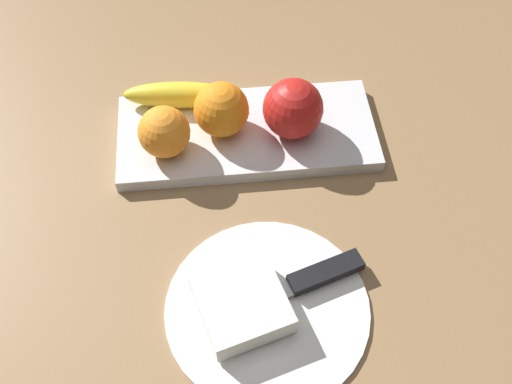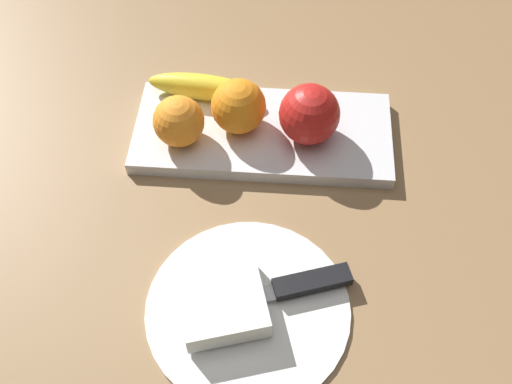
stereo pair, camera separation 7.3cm
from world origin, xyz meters
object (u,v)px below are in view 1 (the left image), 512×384
at_px(orange_near_banana, 221,110).
at_px(orange_near_apple, 164,131).
at_px(banana, 180,95).
at_px(apple, 293,109).
at_px(folded_napkin, 241,302).
at_px(fruit_tray, 247,133).
at_px(knife, 314,277).
at_px(dinner_plate, 267,308).

bearing_deg(orange_near_banana, orange_near_apple, 19.67).
bearing_deg(banana, apple, -17.07).
height_order(orange_near_banana, folded_napkin, orange_near_banana).
bearing_deg(fruit_tray, folded_napkin, 83.61).
bearing_deg(knife, banana, -81.29).
bearing_deg(banana, orange_near_banana, -37.39).
height_order(fruit_tray, folded_napkin, folded_napkin).
relative_size(orange_near_banana, knife, 0.41).
xyz_separation_m(fruit_tray, orange_near_banana, (0.03, -0.00, 0.05)).
relative_size(apple, banana, 0.51).
bearing_deg(banana, folded_napkin, -73.78).
xyz_separation_m(banana, dinner_plate, (-0.09, 0.31, -0.03)).
bearing_deg(apple, banana, -22.79).
bearing_deg(banana, dinner_plate, -68.75).
bearing_deg(folded_napkin, apple, -109.60).
height_order(orange_near_banana, dinner_plate, orange_near_banana).
distance_m(orange_near_banana, dinner_plate, 0.27).
bearing_deg(orange_near_banana, banana, -43.11).
relative_size(banana, dinner_plate, 0.67).
xyz_separation_m(fruit_tray, apple, (-0.06, 0.01, 0.05)).
bearing_deg(dinner_plate, orange_near_apple, -65.40).
height_order(orange_near_apple, orange_near_banana, orange_near_banana).
bearing_deg(dinner_plate, folded_napkin, -0.00).
distance_m(orange_near_apple, knife, 0.27).
bearing_deg(knife, orange_near_apple, -69.62).
bearing_deg(folded_napkin, banana, -79.50).
relative_size(orange_near_apple, folded_napkin, 0.69).
height_order(orange_near_apple, folded_napkin, orange_near_apple).
bearing_deg(knife, folded_napkin, 0.14).
distance_m(apple, orange_near_banana, 0.09).
xyz_separation_m(apple, dinner_plate, (0.06, 0.25, -0.05)).
xyz_separation_m(banana, orange_near_apple, (0.02, 0.08, 0.02)).
bearing_deg(dinner_plate, apple, -103.53).
distance_m(dinner_plate, knife, 0.06).
height_order(dinner_plate, folded_napkin, folded_napkin).
relative_size(orange_near_apple, orange_near_banana, 0.92).
bearing_deg(apple, orange_near_banana, -6.65).
relative_size(orange_near_banana, dinner_plate, 0.31).
bearing_deg(fruit_tray, dinner_plate, 90.00).
height_order(fruit_tray, knife, knife).
distance_m(orange_near_apple, folded_napkin, 0.25).
bearing_deg(orange_near_apple, fruit_tray, -167.59).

